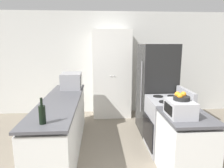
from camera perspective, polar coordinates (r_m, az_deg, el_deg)
name	(u,v)px	position (r m, az deg, el deg)	size (l,w,h in m)	color
wall_back	(108,63)	(5.24, -1.14, 5.90)	(7.00, 0.06, 2.60)	silver
counter_left	(62,126)	(3.54, -14.09, -11.56)	(0.60, 2.48, 0.90)	silver
counter_right	(185,148)	(2.94, 20.11, -16.82)	(0.60, 0.77, 0.90)	silver
pantry_cabinet	(112,74)	(4.95, -0.07, 2.87)	(0.92, 0.57, 2.13)	white
stove	(167,124)	(3.58, 15.49, -10.99)	(0.66, 0.71, 1.06)	#9E9EA3
refrigerator	(156,89)	(4.16, 12.41, -1.36)	(0.69, 0.78, 1.79)	black
microwave	(72,81)	(4.16, -11.46, 0.91)	(0.40, 0.51, 0.32)	#939399
wine_bottle	(42,114)	(2.41, -19.32, -8.10)	(0.08, 0.08, 0.30)	black
toaster_oven	(180,108)	(2.65, 18.83, -6.60)	(0.31, 0.39, 0.21)	#B2B2B7
fruit_bowl	(181,97)	(2.63, 19.14, -3.54)	(0.20, 0.20, 0.10)	black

